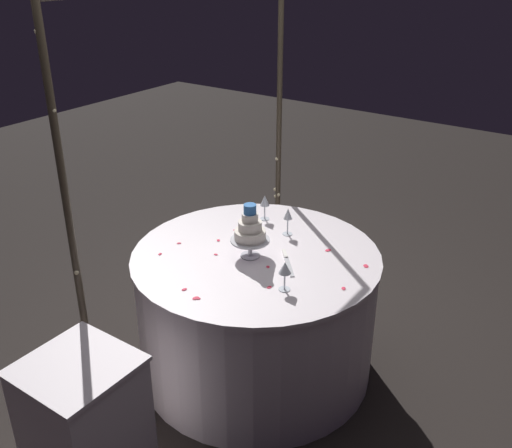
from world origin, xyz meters
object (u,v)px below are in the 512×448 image
at_px(main_table, 256,312).
at_px(cake_knife, 287,261).
at_px(tiered_cake, 250,231).
at_px(wine_glass_1, 288,216).
at_px(decorative_arch, 193,136).
at_px(side_table, 87,431).
at_px(wine_glass_0, 285,269).
at_px(wine_glass_2, 265,202).

xyz_separation_m(main_table, cake_knife, (0.02, -0.19, 0.40)).
distance_m(tiered_cake, wine_glass_1, 0.36).
xyz_separation_m(decorative_arch, cake_knife, (0.02, -0.62, -0.61)).
distance_m(main_table, side_table, 1.20).
bearing_deg(wine_glass_0, side_table, 155.58).
relative_size(main_table, wine_glass_1, 8.29).
bearing_deg(main_table, wine_glass_1, -2.57).
xyz_separation_m(decorative_arch, side_table, (-1.20, -0.32, -1.03)).
height_order(side_table, wine_glass_1, wine_glass_1).
bearing_deg(tiered_cake, main_table, -14.23).
bearing_deg(main_table, tiered_cake, 165.77).
height_order(main_table, tiered_cake, tiered_cake).
bearing_deg(tiered_cake, wine_glass_2, 24.71).
xyz_separation_m(side_table, tiered_cake, (1.15, -0.09, 0.57)).
bearing_deg(decorative_arch, side_table, -164.91).
xyz_separation_m(decorative_arch, wine_glass_2, (0.41, -0.21, -0.50)).
bearing_deg(wine_glass_1, decorative_arch, 125.26).
relative_size(decorative_arch, main_table, 1.56).
distance_m(wine_glass_0, wine_glass_1, 0.63).
height_order(tiered_cake, wine_glass_2, tiered_cake).
bearing_deg(wine_glass_2, cake_knife, -133.15).
height_order(wine_glass_1, cake_knife, wine_glass_1).
xyz_separation_m(side_table, wine_glass_0, (0.97, -0.44, 0.53)).
height_order(main_table, wine_glass_2, wine_glass_2).
bearing_deg(decorative_arch, main_table, -89.98).
height_order(main_table, side_table, main_table).
xyz_separation_m(decorative_arch, tiered_cake, (-0.04, -0.42, -0.46)).
xyz_separation_m(tiered_cake, cake_knife, (0.07, -0.20, -0.16)).
relative_size(main_table, wine_glass_0, 8.89).
xyz_separation_m(tiered_cake, wine_glass_1, (0.35, -0.02, -0.04)).
bearing_deg(side_table, wine_glass_1, -4.50).
distance_m(decorative_arch, main_table, 1.10).
height_order(decorative_arch, wine_glass_2, decorative_arch).
height_order(wine_glass_0, wine_glass_1, wine_glass_1).
relative_size(side_table, cake_knife, 3.21).
xyz_separation_m(decorative_arch, wine_glass_1, (0.31, -0.44, -0.49)).
height_order(main_table, wine_glass_0, wine_glass_0).
bearing_deg(wine_glass_2, wine_glass_0, -139.10).
distance_m(decorative_arch, tiered_cake, 0.62).
distance_m(side_table, wine_glass_1, 1.60).
xyz_separation_m(decorative_arch, main_table, (0.00, -0.43, -1.01)).
distance_m(decorative_arch, wine_glass_2, 0.68).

